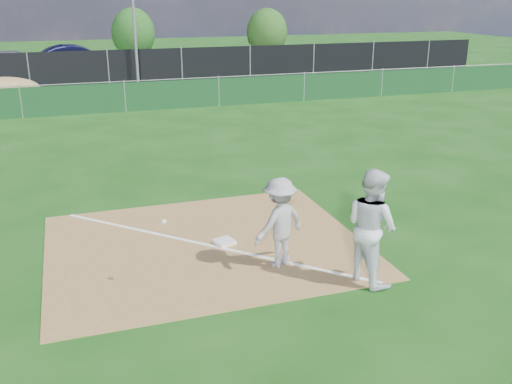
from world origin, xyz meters
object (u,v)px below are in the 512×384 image
play_at_first (280,222)px  tree_mid (133,33)px  first_base (224,242)px  tree_right (267,32)px  car_right (185,60)px  car_mid (77,59)px  light_pole (133,6)px  car_left (14,62)px  runner (371,226)px

play_at_first → tree_mid: bearing=87.1°
first_base → tree_right: tree_right is taller
car_right → tree_right: 9.53m
tree_right → car_mid: bearing=-162.4°
light_pole → car_left: bearing=142.6°
car_left → runner: bearing=179.4°
runner → tree_right: tree_right is taller
runner → car_right: (2.68, 28.33, -0.33)m
car_right → tree_mid: bearing=12.0°
first_base → car_mid: bearing=93.8°
tree_mid → tree_right: tree_mid is taller
runner → play_at_first: bearing=36.9°
car_left → tree_mid: size_ratio=1.29×
play_at_first → car_right: size_ratio=0.60×
first_base → car_mid: 27.54m
light_pole → first_base: (-1.14, -21.76, -3.94)m
first_base → car_mid: (-1.81, 27.47, 0.79)m
play_at_first → tree_mid: tree_mid is taller
play_at_first → light_pole: bearing=88.9°
first_base → play_at_first: play_at_first is taller
car_left → first_base: bearing=176.6°
car_right → tree_right: tree_right is taller
light_pole → play_at_first: light_pole is taller
light_pole → runner: light_pole is taller
light_pole → tree_mid: (1.29, 11.78, -2.10)m
light_pole → play_at_first: bearing=-91.1°
runner → first_base: bearing=27.2°
runner → car_right: 28.46m
light_pole → car_mid: 7.16m
play_at_first → runner: runner is taller
light_pole → first_base: light_pole is taller
car_left → tree_right: bearing=-88.4°
car_mid → tree_right: bearing=-80.5°
play_at_first → car_right: (3.94, 27.33, -0.17)m
play_at_first → tree_right: size_ratio=0.75×
play_at_first → car_mid: size_ratio=0.53×
car_mid → car_left: bearing=93.7°
tree_right → car_right: bearing=-142.5°
car_right → tree_right: bearing=-57.1°
car_left → car_mid: (3.56, 0.74, 0.02)m
car_mid → tree_right: tree_right is taller
runner → tree_right: 35.58m
first_base → play_at_first: 1.59m
play_at_first → runner: (1.25, -1.00, 0.16)m
first_base → car_mid: size_ratio=0.07×
play_at_first → tree_mid: 34.79m
car_mid → tree_right: size_ratio=1.40×
play_at_first → car_left: (-6.07, 27.92, -0.02)m
tree_mid → tree_right: size_ratio=1.02×
car_mid → tree_right: 14.67m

